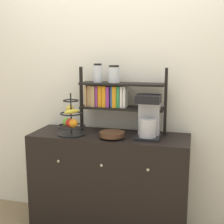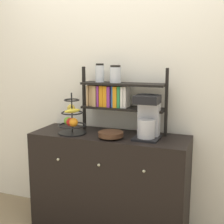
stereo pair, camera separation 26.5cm
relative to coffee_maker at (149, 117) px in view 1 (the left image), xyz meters
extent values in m
cube|color=silver|center=(-0.34, 0.28, 0.23)|extent=(7.00, 0.05, 2.60)
cube|color=black|center=(-0.34, 0.00, -0.62)|extent=(1.37, 0.46, 0.89)
sphere|color=#B2AD8C|center=(-0.72, -0.23, -0.37)|extent=(0.02, 0.02, 0.02)
sphere|color=#B2AD8C|center=(-0.34, -0.23, -0.37)|extent=(0.02, 0.02, 0.02)
sphere|color=#B2AD8C|center=(0.04, -0.23, -0.37)|extent=(0.02, 0.02, 0.02)
cube|color=black|center=(0.00, -0.02, -0.17)|extent=(0.21, 0.22, 0.02)
cube|color=#B7B7BC|center=(0.00, 0.04, 0.01)|extent=(0.17, 0.09, 0.35)
cylinder|color=#B7B7BC|center=(0.00, -0.04, -0.08)|extent=(0.14, 0.14, 0.15)
cube|color=black|center=(0.00, -0.03, 0.15)|extent=(0.20, 0.18, 0.07)
cylinder|color=black|center=(-0.66, -0.07, -0.17)|extent=(0.25, 0.25, 0.01)
cylinder|color=black|center=(-0.66, -0.07, 0.01)|extent=(0.01, 0.01, 0.35)
torus|color=black|center=(-0.66, -0.07, -0.11)|extent=(0.25, 0.25, 0.01)
torus|color=black|center=(-0.66, -0.07, 0.01)|extent=(0.19, 0.19, 0.01)
torus|color=black|center=(-0.66, -0.07, 0.12)|extent=(0.14, 0.14, 0.01)
sphere|color=red|center=(-0.66, -0.10, -0.07)|extent=(0.07, 0.07, 0.07)
sphere|color=#6BAD33|center=(-0.70, -0.07, -0.07)|extent=(0.07, 0.07, 0.07)
sphere|color=orange|center=(-0.62, -0.11, -0.07)|extent=(0.08, 0.08, 0.08)
ellipsoid|color=yellow|center=(-0.64, -0.10, 0.03)|extent=(0.11, 0.14, 0.04)
sphere|color=gold|center=(-0.68, -0.05, 0.04)|extent=(0.07, 0.07, 0.07)
cylinder|color=#422819|center=(-0.28, -0.10, -0.17)|extent=(0.12, 0.12, 0.02)
cylinder|color=#422819|center=(-0.28, -0.10, -0.14)|extent=(0.21, 0.21, 0.04)
cube|color=black|center=(-0.64, 0.13, 0.11)|extent=(0.02, 0.02, 0.57)
cube|color=black|center=(0.12, 0.13, 0.11)|extent=(0.02, 0.02, 0.57)
cube|color=black|center=(-0.26, 0.13, 0.04)|extent=(0.74, 0.20, 0.02)
cube|color=black|center=(-0.26, 0.13, 0.25)|extent=(0.74, 0.20, 0.02)
cube|color=tan|center=(-0.57, 0.13, 0.14)|extent=(0.02, 0.15, 0.18)
cube|color=tan|center=(-0.54, 0.13, 0.14)|extent=(0.03, 0.12, 0.18)
cube|color=tan|center=(-0.50, 0.13, 0.14)|extent=(0.03, 0.16, 0.18)
cube|color=#8C338C|center=(-0.47, 0.13, 0.14)|extent=(0.02, 0.15, 0.18)
cube|color=orange|center=(-0.44, 0.13, 0.14)|extent=(0.03, 0.13, 0.18)
cube|color=orange|center=(-0.40, 0.13, 0.14)|extent=(0.03, 0.14, 0.18)
cube|color=#8C338C|center=(-0.37, 0.13, 0.14)|extent=(0.03, 0.15, 0.18)
cube|color=#2D599E|center=(-0.34, 0.13, 0.14)|extent=(0.02, 0.13, 0.18)
cube|color=orange|center=(-0.31, 0.13, 0.14)|extent=(0.03, 0.15, 0.18)
cube|color=#2D8C47|center=(-0.28, 0.13, 0.14)|extent=(0.03, 0.15, 0.18)
cube|color=white|center=(-0.25, 0.13, 0.14)|extent=(0.02, 0.14, 0.18)
cube|color=white|center=(-0.23, 0.13, 0.14)|extent=(0.02, 0.13, 0.18)
cylinder|color=silver|center=(-0.48, 0.13, 0.34)|extent=(0.08, 0.08, 0.15)
cylinder|color=black|center=(-0.48, 0.13, 0.42)|extent=(0.07, 0.07, 0.02)
cylinder|color=silver|center=(-0.33, 0.13, 0.33)|extent=(0.10, 0.10, 0.14)
cylinder|color=black|center=(-0.33, 0.13, 0.40)|extent=(0.09, 0.09, 0.02)
camera|label=1|loc=(0.36, -2.51, 0.51)|focal=50.00mm
camera|label=2|loc=(0.61, -2.43, 0.51)|focal=50.00mm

